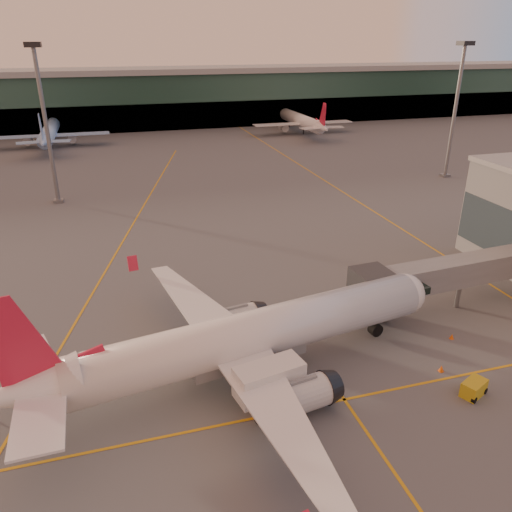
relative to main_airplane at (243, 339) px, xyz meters
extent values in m
plane|color=#4C4F54|center=(1.89, -10.02, -3.76)|extent=(600.00, 600.00, 0.00)
cube|color=orange|center=(1.89, -5.02, -3.75)|extent=(80.00, 0.25, 0.01)
cube|color=orange|center=(-8.11, 34.98, -3.75)|extent=(31.30, 115.98, 0.01)
cube|color=orange|center=(31.89, 59.98, -3.75)|extent=(0.25, 160.00, 0.01)
cube|color=#19382D|center=(1.89, 131.98, 4.24)|extent=(400.00, 18.00, 16.00)
cube|color=gray|center=(1.89, 131.98, 13.04)|extent=(400.00, 20.00, 1.60)
cube|color=black|center=(1.89, 123.48, 0.24)|extent=(400.00, 1.00, 8.00)
cylinder|color=slate|center=(-18.11, 55.98, 8.74)|extent=(0.70, 0.70, 25.00)
cube|color=black|center=(-18.11, 55.98, 21.44)|extent=(2.40, 2.40, 0.80)
cube|color=slate|center=(-18.11, 55.98, -3.51)|extent=(1.60, 1.60, 0.50)
cylinder|color=slate|center=(56.89, 51.98, 8.74)|extent=(0.70, 0.70, 25.00)
cube|color=black|center=(56.89, 51.98, 21.44)|extent=(2.40, 2.40, 0.80)
cube|color=slate|center=(56.89, 51.98, -3.51)|extent=(1.60, 1.60, 0.50)
cylinder|color=white|center=(1.30, 0.22, 0.21)|extent=(31.14, 9.13, 3.97)
sphere|color=white|center=(16.54, 2.83, 0.21)|extent=(3.89, 3.89, 3.89)
cube|color=black|center=(17.65, 3.02, 0.71)|extent=(2.20, 2.84, 0.69)
cone|color=white|center=(-15.80, -2.71, 0.51)|extent=(7.33, 4.86, 3.77)
cube|color=white|center=(-14.85, -5.99, 0.61)|extent=(3.40, 6.50, 0.20)
cylinder|color=silver|center=(3.06, -5.60, -1.97)|extent=(4.52, 3.24, 2.58)
cylinder|color=black|center=(-0.49, -2.70, -2.87)|extent=(1.99, 1.67, 1.79)
cylinder|color=black|center=(-0.49, -2.70, -2.32)|extent=(0.36, 0.36, 1.09)
cube|color=white|center=(-16.00, 0.70, 0.61)|extent=(5.00, 7.08, 0.20)
cylinder|color=silver|center=(1.02, 6.30, -1.97)|extent=(4.52, 3.24, 2.58)
cylinder|color=black|center=(-1.37, 2.38, -2.87)|extent=(1.99, 1.67, 1.79)
cylinder|color=black|center=(-1.37, 2.38, -2.32)|extent=(0.36, 0.36, 1.09)
cube|color=slate|center=(0.18, 0.03, -1.08)|extent=(10.20, 4.78, 1.59)
cylinder|color=black|center=(13.56, 2.32, -2.87)|extent=(1.37, 0.99, 1.25)
cube|color=slate|center=(24.78, 5.17, 0.51)|extent=(22.41, 4.22, 2.70)
cube|color=#2D3035|center=(14.17, 4.96, 0.51)|extent=(3.64, 3.64, 3.00)
cube|color=#2D3035|center=(15.67, 5.86, -2.56)|extent=(1.60, 2.40, 2.40)
cylinder|color=black|center=(15.67, 4.76, -3.36)|extent=(0.80, 0.40, 0.80)
cylinder|color=black|center=(15.67, 6.96, -3.36)|extent=(0.80, 0.40, 0.80)
cylinder|color=slate|center=(24.78, 5.17, -2.27)|extent=(0.50, 0.50, 2.97)
cube|color=#BC4C1A|center=(1.08, -4.31, -3.09)|extent=(3.24, 2.67, 1.35)
cube|color=silver|center=(0.82, -4.36, -0.98)|extent=(5.54, 3.21, 2.51)
cylinder|color=black|center=(-0.29, -5.68, -3.36)|extent=(0.85, 0.46, 0.81)
cylinder|color=black|center=(2.88, -5.06, -3.36)|extent=(0.85, 0.46, 0.81)
cube|color=gold|center=(17.02, -7.37, -3.12)|extent=(2.47, 2.05, 1.28)
cylinder|color=black|center=(16.46, -8.21, -3.49)|extent=(0.60, 0.47, 0.53)
cylinder|color=black|center=(18.01, -7.49, -3.49)|extent=(0.60, 0.47, 0.53)
cone|color=#E4570C|center=(20.47, 0.03, -3.50)|extent=(0.41, 0.41, 0.52)
cube|color=#E4570C|center=(20.47, 0.03, -3.75)|extent=(0.35, 0.35, 0.03)
cone|color=#E4570C|center=(-1.59, 17.86, -3.52)|extent=(0.38, 0.38, 0.48)
cube|color=#E4570C|center=(-1.59, 17.86, -3.75)|extent=(0.32, 0.32, 0.03)
cone|color=#E4570C|center=(16.44, -4.03, -3.46)|extent=(0.47, 0.47, 0.59)
cube|color=#E4570C|center=(16.44, -4.03, -3.74)|extent=(0.40, 0.40, 0.03)
camera|label=1|loc=(-8.72, -33.24, 22.53)|focal=35.00mm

